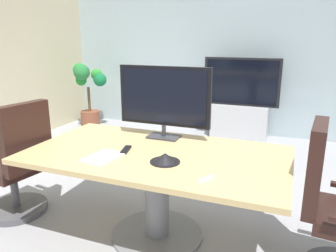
% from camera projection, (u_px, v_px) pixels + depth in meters
% --- Properties ---
extents(ground_plane, '(7.52, 7.52, 0.00)m').
position_uv_depth(ground_plane, '(168.00, 227.00, 2.89)').
color(ground_plane, '#99999E').
extents(wall_back_glass_partition, '(6.31, 0.10, 2.82)m').
position_uv_depth(wall_back_glass_partition, '(239.00, 50.00, 5.44)').
color(wall_back_glass_partition, '#9EB2B7').
rests_on(wall_back_glass_partition, ground).
extents(conference_table, '(2.03, 1.12, 0.75)m').
position_uv_depth(conference_table, '(157.00, 174.00, 2.62)').
color(conference_table, tan).
rests_on(conference_table, ground).
extents(office_chair_left, '(0.63, 0.61, 1.09)m').
position_uv_depth(office_chair_left, '(18.00, 169.00, 2.99)').
color(office_chair_left, '#4C4C51').
rests_on(office_chair_left, ground).
extents(tv_monitor, '(0.84, 0.18, 0.64)m').
position_uv_depth(tv_monitor, '(164.00, 98.00, 2.85)').
color(tv_monitor, '#333338').
rests_on(tv_monitor, conference_table).
extents(wall_display_unit, '(1.20, 0.36, 1.31)m').
position_uv_depth(wall_display_unit, '(240.00, 112.00, 5.34)').
color(wall_display_unit, '#B7BABC').
rests_on(wall_display_unit, ground).
extents(potted_plant, '(0.64, 0.67, 1.17)m').
position_uv_depth(potted_plant, '(88.00, 91.00, 5.89)').
color(potted_plant, brown).
rests_on(potted_plant, ground).
extents(conference_phone, '(0.22, 0.22, 0.07)m').
position_uv_depth(conference_phone, '(165.00, 158.00, 2.36)').
color(conference_phone, black).
rests_on(conference_phone, conference_table).
extents(remote_control, '(0.09, 0.18, 0.02)m').
position_uv_depth(remote_control, '(126.00, 150.00, 2.60)').
color(remote_control, black).
rests_on(remote_control, conference_table).
extents(whiteboard_marker, '(0.08, 0.12, 0.02)m').
position_uv_depth(whiteboard_marker, '(206.00, 179.00, 2.06)').
color(whiteboard_marker, silver).
rests_on(whiteboard_marker, conference_table).
extents(paper_notepad, '(0.26, 0.33, 0.01)m').
position_uv_depth(paper_notepad, '(103.00, 157.00, 2.46)').
color(paper_notepad, white).
rests_on(paper_notepad, conference_table).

